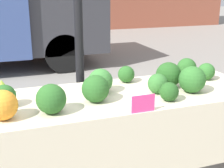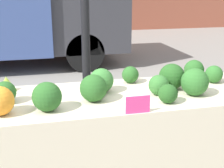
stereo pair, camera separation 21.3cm
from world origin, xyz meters
name	(u,v)px [view 1 (the left image)]	position (x,y,z in m)	size (l,w,h in m)	color
tent_pole	(79,36)	(-0.09, 0.55, 1.13)	(0.07, 0.07, 2.26)	black
market_table	(115,112)	(0.00, -0.06, 0.69)	(2.19, 0.73, 0.79)	beige
orange_cauliflower	(2,105)	(-0.72, -0.19, 0.88)	(0.17, 0.17, 0.17)	orange
romanesco_head	(2,87)	(-0.71, 0.26, 0.85)	(0.13, 0.13, 0.11)	#93B238
broccoli_head_0	(192,80)	(0.55, -0.13, 0.89)	(0.19, 0.19, 0.19)	#2D6628
broccoli_head_1	(95,89)	(-0.15, -0.09, 0.88)	(0.18, 0.18, 0.18)	#285B23
broccoli_head_2	(126,74)	(0.21, 0.25, 0.86)	(0.13, 0.13, 0.13)	#285B23
broccoli_head_3	(101,81)	(-0.06, 0.08, 0.88)	(0.17, 0.17, 0.17)	#387533
broccoli_head_4	(158,84)	(0.31, -0.07, 0.86)	(0.14, 0.14, 0.14)	#336B2D
broccoli_head_6	(51,99)	(-0.44, -0.19, 0.88)	(0.18, 0.18, 0.18)	#285B23
broccoli_head_7	(4,96)	(-0.70, 0.01, 0.87)	(0.14, 0.14, 0.14)	#285B23
broccoli_head_8	(168,75)	(0.45, 0.03, 0.89)	(0.19, 0.19, 0.19)	#23511E
broccoli_head_9	(206,71)	(0.84, 0.10, 0.86)	(0.14, 0.14, 0.14)	#2D6628
broccoli_head_10	(187,68)	(0.73, 0.22, 0.87)	(0.16, 0.16, 0.16)	#285B23
broccoli_head_11	(169,92)	(0.31, -0.23, 0.86)	(0.13, 0.13, 0.13)	#23511E
price_sign	(143,104)	(0.07, -0.35, 0.85)	(0.15, 0.01, 0.11)	#E53D84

